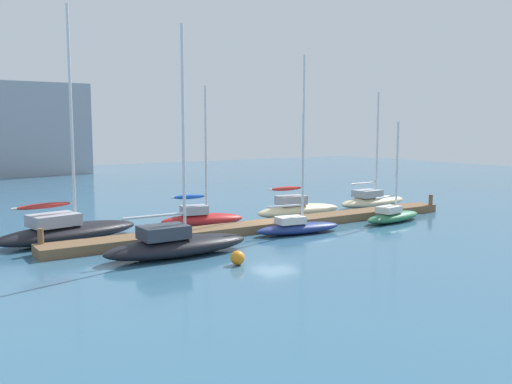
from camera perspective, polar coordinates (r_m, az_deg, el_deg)
name	(u,v)px	position (r m, az deg, el deg)	size (l,w,h in m)	color
ground_plane	(275,229)	(32.74, 1.93, -3.82)	(120.00, 120.00, 0.00)	#386684
dock_pier	(275,225)	(32.69, 1.93, -3.39)	(26.84, 1.73, 0.50)	brown
dock_piling_near_end	(41,241)	(28.09, -21.33, -4.77)	(0.28, 0.28, 1.24)	brown
dock_piling_far_end	(431,203)	(40.99, 17.57, -1.11)	(0.28, 0.28, 1.24)	brown
sailboat_0	(67,229)	(30.64, -18.96, -3.68)	(8.18, 3.97, 12.21)	black
sailboat_1	(176,243)	(26.04, -8.21, -5.26)	(7.16, 2.18, 10.61)	black
sailboat_2	(201,217)	(33.49, -5.67, -2.59)	(5.32, 2.51, 8.40)	#B21E1E
sailboat_3	(297,226)	(31.21, 4.30, -3.53)	(5.38, 2.06, 6.78)	navy
sailboat_4	(298,208)	(36.75, 4.34, -1.63)	(6.38, 2.16, 10.62)	beige
sailboat_5	(393,215)	(36.00, 13.94, -2.33)	(5.19, 2.15, 6.33)	#2D7047
sailboat_6	(372,200)	(42.30, 11.92, -0.82)	(6.53, 2.47, 8.53)	beige
mooring_buoy_orange	(238,258)	(24.28, -1.92, -6.81)	(0.63, 0.63, 0.63)	orange
mooring_buoy_red	(359,197)	(45.66, 10.59, -0.47)	(0.72, 0.72, 0.72)	red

